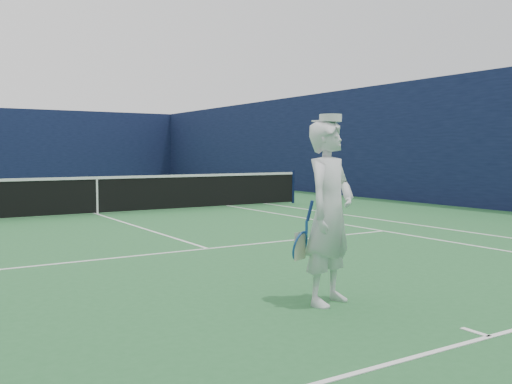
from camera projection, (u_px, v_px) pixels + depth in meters
ground at (97, 214)px, 15.13m from camera, size 80.00×80.00×0.00m
court_markings at (97, 214)px, 15.13m from camera, size 11.03×23.83×0.01m
windscreen_fence at (96, 139)px, 14.99m from camera, size 20.12×36.12×4.00m
tennis_net at (97, 194)px, 15.09m from camera, size 12.88×0.09×1.07m
tennis_player at (330, 212)px, 6.15m from camera, size 0.91×0.71×2.05m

